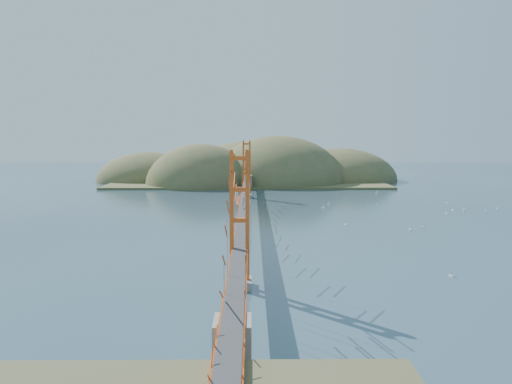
{
  "coord_description": "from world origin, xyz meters",
  "views": [
    {
      "loc": [
        1.02,
        -71.17,
        12.98
      ],
      "look_at": [
        1.64,
        0.0,
        4.68
      ],
      "focal_mm": 35.0,
      "sensor_mm": 36.0,
      "label": 1
    }
  ],
  "objects_px": {
    "bridge": "(245,176)",
    "sailboat_0": "(346,224)",
    "fort": "(239,384)",
    "sailboat_1": "(423,227)"
  },
  "relations": [
    {
      "from": "bridge",
      "to": "fort",
      "type": "relative_size",
      "value": 25.51
    },
    {
      "from": "sailboat_0",
      "to": "sailboat_1",
      "type": "height_order",
      "value": "sailboat_0"
    },
    {
      "from": "fort",
      "to": "bridge",
      "type": "bearing_deg",
      "value": 90.48
    },
    {
      "from": "fort",
      "to": "sailboat_1",
      "type": "distance_m",
      "value": 51.16
    },
    {
      "from": "sailboat_0",
      "to": "fort",
      "type": "bearing_deg",
      "value": -106.75
    },
    {
      "from": "fort",
      "to": "sailboat_1",
      "type": "relative_size",
      "value": 6.24
    },
    {
      "from": "fort",
      "to": "sailboat_1",
      "type": "bearing_deg",
      "value": 61.37
    },
    {
      "from": "bridge",
      "to": "fort",
      "type": "distance_m",
      "value": 48.4
    },
    {
      "from": "bridge",
      "to": "sailboat_0",
      "type": "bearing_deg",
      "value": -4.84
    },
    {
      "from": "bridge",
      "to": "sailboat_1",
      "type": "xyz_separation_m",
      "value": [
        24.91,
        -3.08,
        -6.87
      ]
    }
  ]
}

